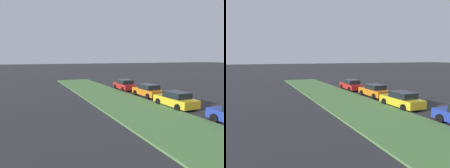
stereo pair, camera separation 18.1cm
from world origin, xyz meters
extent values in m
cube|color=#517F42|center=(10.00, 6.67, 0.06)|extent=(60.00, 6.00, 0.12)
cylinder|color=black|center=(9.08, 3.45, 0.32)|extent=(0.64, 0.23, 0.64)
cube|color=gold|center=(13.88, 2.87, 0.57)|extent=(4.33, 1.87, 0.70)
cube|color=black|center=(13.68, 2.87, 1.19)|extent=(2.23, 1.64, 0.55)
cylinder|color=black|center=(15.21, 3.79, 0.32)|extent=(0.64, 0.23, 0.64)
cylinder|color=black|center=(15.24, 1.99, 0.32)|extent=(0.64, 0.23, 0.64)
cylinder|color=black|center=(12.51, 3.75, 0.32)|extent=(0.64, 0.23, 0.64)
cylinder|color=black|center=(12.54, 1.95, 0.32)|extent=(0.64, 0.23, 0.64)
cube|color=orange|center=(19.26, 2.34, 0.57)|extent=(4.32, 1.85, 0.70)
cube|color=black|center=(19.06, 2.33, 1.19)|extent=(2.22, 1.63, 0.55)
cylinder|color=black|center=(20.60, 3.25, 0.32)|extent=(0.64, 0.23, 0.64)
cylinder|color=black|center=(20.62, 1.45, 0.32)|extent=(0.64, 0.23, 0.64)
cylinder|color=black|center=(17.90, 3.22, 0.32)|extent=(0.64, 0.23, 0.64)
cylinder|color=black|center=(17.92, 1.42, 0.32)|extent=(0.64, 0.23, 0.64)
cube|color=red|center=(24.85, 2.58, 0.57)|extent=(4.35, 1.92, 0.70)
cube|color=black|center=(24.65, 2.58, 1.19)|extent=(2.25, 1.66, 0.55)
cylinder|color=black|center=(26.22, 3.44, 0.32)|extent=(0.65, 0.24, 0.64)
cylinder|color=black|center=(26.17, 1.64, 0.32)|extent=(0.65, 0.24, 0.64)
cylinder|color=black|center=(23.52, 3.52, 0.32)|extent=(0.65, 0.24, 0.64)
cylinder|color=black|center=(23.47, 1.72, 0.32)|extent=(0.65, 0.24, 0.64)
camera|label=1|loc=(-0.90, 15.65, 4.58)|focal=32.81mm
camera|label=2|loc=(-0.97, 15.49, 4.58)|focal=32.81mm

